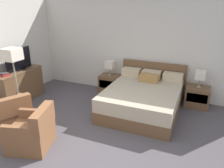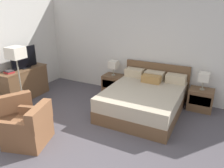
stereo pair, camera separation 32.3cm
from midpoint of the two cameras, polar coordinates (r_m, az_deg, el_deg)
ground_plane at (r=3.77m, az=-10.36°, el=-19.73°), size 9.82×9.82×0.00m
wall_back at (r=5.93m, az=8.56°, el=9.33°), size 6.77×0.06×2.56m
wall_left at (r=5.98m, az=-25.29°, el=7.68°), size 0.06×5.07×2.56m
bed at (r=5.14m, az=10.18°, el=-3.93°), size 1.68×2.00×0.96m
nightstand_left at (r=6.15m, az=1.87°, el=0.04°), size 0.55×0.43×0.51m
nightstand_right at (r=5.65m, az=23.65°, el=-3.76°), size 0.55×0.43×0.51m
table_lamp_left at (r=5.98m, az=1.93°, el=5.03°), size 0.23×0.23×0.41m
table_lamp_right at (r=5.46m, az=24.48°, el=1.58°), size 0.23×0.23×0.41m
dresser at (r=6.15m, az=-20.51°, el=0.23°), size 0.47×1.30×0.80m
tv at (r=6.02m, az=-20.63°, el=6.35°), size 0.18×0.79×0.55m
book_red_cover at (r=5.79m, az=-23.84°, el=2.81°), size 0.23×0.20×0.04m
book_blue_cover at (r=5.78m, az=-23.88°, el=3.12°), size 0.20×0.18×0.03m
armchair_by_window at (r=4.93m, az=-22.73°, el=-6.81°), size 0.93×0.93×0.76m
armchair_companion at (r=4.20m, az=-18.62°, el=-11.16°), size 0.86×0.85×0.76m
floor_lamp at (r=5.25m, az=-22.15°, el=6.42°), size 0.34×0.34×1.50m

